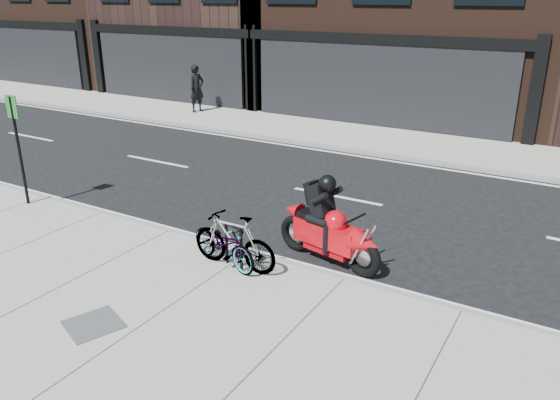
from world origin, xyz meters
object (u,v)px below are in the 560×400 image
Objects in this scene: motorcycle at (333,229)px; utility_grate at (93,324)px; bicycle_rear at (234,241)px; pedestrian at (197,88)px; bicycle_front at (224,243)px; sign_post at (18,141)px; bike_rack at (234,243)px.

utility_grate is (-2.09, -3.82, -0.56)m from motorcycle.
pedestrian reaches higher than bicycle_rear.
bicycle_rear is at bearing -125.40° from motorcycle.
pedestrian reaches higher than utility_grate.
pedestrian is (-9.17, 10.66, 0.54)m from bicycle_front.
motorcycle is 4.39m from utility_grate.
sign_post is at bearing -91.88° from bicycle_rear.
bicycle_rear is 6.12m from sign_post.
bicycle_rear is 1.82m from motorcycle.
bike_rack is 0.03m from bicycle_rear.
utility_grate is 6.13m from sign_post.
sign_post reaches higher than bike_rack.
pedestrian is at bearing 150.45° from motorcycle.
bicycle_front is 2.67m from utility_grate.
bicycle_rear reaches higher than bike_rack.
sign_post is (3.37, -10.52, 0.55)m from pedestrian.
bike_rack is 1.83m from motorcycle.
sign_post reaches higher than pedestrian.
bike_rack is 0.32× the size of sign_post.
motorcycle is 1.19× the size of pedestrian.
bicycle_rear is 14.22m from pedestrian.
motorcycle is at bearing 132.35° from bicycle_rear.
bicycle_rear is 2.28× the size of utility_grate.
bicycle_front is 14.08m from pedestrian.
sign_post reaches higher than bicycle_rear.
pedestrian is at bearing -139.12° from bicycle_rear.
utility_grate is (-0.74, -2.58, -0.48)m from bike_rack.
bicycle_rear is 0.67× the size of sign_post.
bicycle_rear is at bearing -75.47° from bicycle_front.
pedestrian reaches higher than bicycle_front.
utility_grate is at bearing -16.79° from bicycle_rear.
motorcycle reaches higher than bicycle_front.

